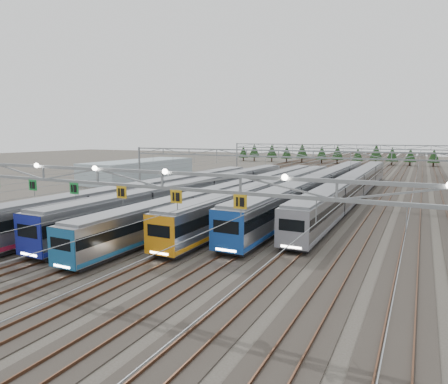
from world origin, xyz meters
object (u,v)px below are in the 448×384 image
at_px(train_c, 244,192).
at_px(west_shed, 140,170).
at_px(train_a, 155,195).
at_px(train_e, 321,186).
at_px(train_b, 205,192).
at_px(gantry_near, 96,179).
at_px(train_d, 274,192).
at_px(gantry_mid, 278,159).
at_px(gantry_far, 334,150).
at_px(train_f, 354,186).

height_order(train_c, west_shed, west_shed).
height_order(train_a, train_e, train_e).
height_order(train_b, gantry_near, gantry_near).
bearing_deg(train_d, gantry_near, -94.10).
bearing_deg(gantry_mid, gantry_far, 90.00).
distance_m(train_f, gantry_mid, 12.68).
xyz_separation_m(train_f, gantry_mid, (-11.25, -4.13, 4.15)).
xyz_separation_m(gantry_near, gantry_mid, (0.05, 40.12, -0.70)).
height_order(train_d, west_shed, west_shed).
distance_m(train_d, west_shed, 44.89).
height_order(gantry_near, gantry_far, gantry_near).
distance_m(train_d, gantry_far, 53.32).
height_order(train_e, train_f, train_e).
bearing_deg(train_d, train_e, 63.27).
height_order(train_c, train_d, train_d).
bearing_deg(train_a, train_d, 36.37).
relative_size(gantry_near, west_shed, 1.88).
xyz_separation_m(train_a, train_f, (22.50, 22.17, -0.01)).
height_order(train_d, gantry_far, gantry_far).
bearing_deg(gantry_mid, train_d, -74.48).
relative_size(train_f, gantry_near, 1.20).
height_order(train_e, gantry_mid, gantry_mid).
distance_m(train_d, gantry_near, 32.47).
distance_m(train_d, train_f, 15.18).
height_order(train_b, train_c, train_b).
bearing_deg(train_f, train_b, -137.64).
xyz_separation_m(train_b, train_c, (4.50, 3.64, -0.24)).
bearing_deg(train_b, train_a, -128.02).
bearing_deg(train_c, train_e, 46.50).
bearing_deg(gantry_near, gantry_far, 89.97).
bearing_deg(west_shed, gantry_near, -54.39).
relative_size(gantry_near, gantry_far, 1.00).
xyz_separation_m(gantry_mid, west_shed, (-37.67, 12.42, -4.15)).
relative_size(train_e, west_shed, 2.25).
distance_m(train_c, gantry_near, 31.95).
bearing_deg(gantry_near, train_d, 85.90).
relative_size(train_d, gantry_mid, 0.99).
bearing_deg(train_a, west_shed, 130.94).
distance_m(train_e, gantry_mid, 7.93).
xyz_separation_m(train_b, gantry_mid, (6.75, 12.29, 4.12)).
bearing_deg(train_e, train_a, -133.64).
bearing_deg(train_f, west_shed, 170.38).
distance_m(train_a, train_b, 7.31).
xyz_separation_m(gantry_near, west_shed, (-37.63, 52.54, -4.85)).
distance_m(train_b, west_shed, 39.58).
bearing_deg(train_b, train_c, 38.93).
height_order(train_d, train_e, train_e).
distance_m(train_a, gantry_far, 64.18).
bearing_deg(train_c, west_shed, 149.25).
relative_size(train_b, gantry_far, 1.02).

